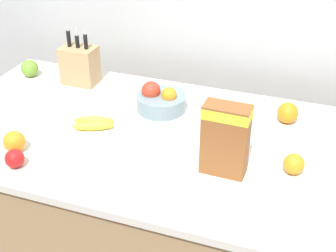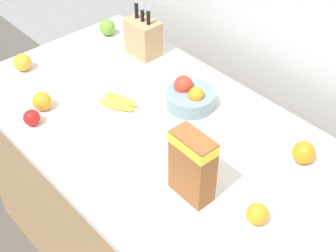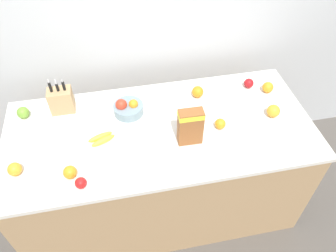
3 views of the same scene
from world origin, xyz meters
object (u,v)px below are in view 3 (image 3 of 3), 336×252
Objects in this scene: apple_leftmost at (23,113)px; knife_block at (61,100)px; orange_front_left at (15,169)px; orange_by_cereal at (273,111)px; orange_front_right at (198,92)px; orange_back_center at (268,87)px; apple_middle at (81,183)px; orange_mid_right at (220,124)px; orange_front_center at (70,172)px; apple_rear at (249,83)px; cereal_box at (190,125)px; fruit_bowl at (128,108)px; banana_bunch at (102,139)px.

knife_block is at bearing 4.68° from apple_leftmost.
apple_leftmost is at bearing 90.16° from orange_front_left.
orange_by_cereal is at bearing -10.90° from apple_leftmost.
orange_back_center is (0.52, -0.05, -0.00)m from orange_front_right.
orange_by_cereal reaches higher than apple_middle.
apple_middle is 0.95m from orange_mid_right.
orange_by_cereal is (0.39, 0.04, 0.01)m from orange_mid_right.
orange_front_center is (-0.90, -0.54, -0.00)m from orange_front_right.
apple_rear is at bearing 98.82° from orange_by_cereal.
cereal_box is at bearing -152.32° from orange_back_center.
fruit_bowl reaches higher than orange_mid_right.
knife_block is 3.33× the size of apple_leftmost.
apple_leftmost is 0.93× the size of orange_by_cereal.
orange_mid_right is at bearing -79.17° from orange_front_right.
orange_front_center is 0.32m from orange_front_left.
apple_rear is 1.42m from orange_front_center.
fruit_bowl is 2.56× the size of orange_back_center.
orange_mid_right is at bearing -15.69° from apple_leftmost.
apple_leftmost is at bearing 169.10° from orange_by_cereal.
orange_back_center is at bearing 74.88° from orange_by_cereal.
knife_block is 1.07× the size of cereal_box.
orange_mid_right is (0.23, 0.07, -0.10)m from cereal_box.
apple_rear is 0.81× the size of orange_by_cereal.
orange_by_cereal is at bearing -33.34° from orange_front_right.
orange_mid_right is at bearing 18.86° from cereal_box.
orange_mid_right is (0.77, -0.04, 0.02)m from banana_bunch.
knife_block is 0.27m from apple_leftmost.
banana_bunch is at bearing 177.18° from orange_mid_right.
knife_block is 3.45× the size of orange_front_center.
apple_middle is (0.37, -0.65, -0.01)m from apple_leftmost.
knife_block is 3.23× the size of orange_front_right.
orange_front_center is (-0.74, -0.13, -0.10)m from cereal_box.
cereal_box is at bearing -111.57° from orange_front_right.
apple_rear is 1.69m from orange_front_left.
fruit_bowl reaches higher than orange_front_right.
fruit_bowl is at bearing 28.84° from orange_front_left.
apple_leftmost reaches higher than apple_middle.
orange_front_right is 1.05m from orange_front_center.
orange_front_center reaches higher than banana_bunch.
apple_leftmost is 0.97× the size of orange_front_right.
cereal_box is at bearing -43.53° from fruit_bowl.
orange_by_cereal is (1.36, 0.24, 0.00)m from orange_front_center.
orange_by_cereal is at bearing 5.63° from orange_mid_right.
cereal_box is 3.15× the size of orange_back_center.
orange_front_left is at bearing -176.03° from cereal_box.
orange_front_right reaches higher than orange_front_left.
orange_back_center is at bearing 32.09° from orange_mid_right.
apple_middle reaches higher than banana_bunch.
apple_middle is 0.41m from orange_front_left.
apple_rear is 0.90× the size of orange_front_center.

